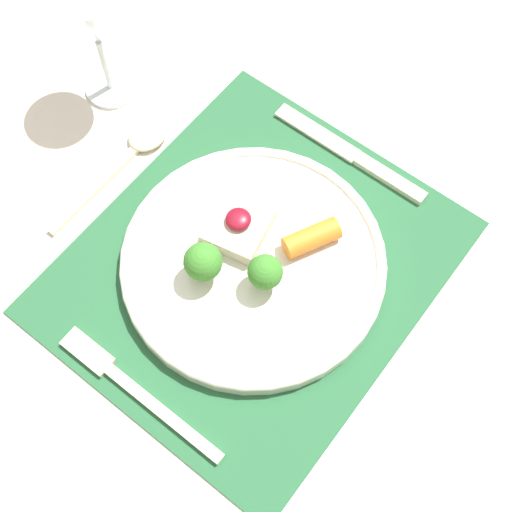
# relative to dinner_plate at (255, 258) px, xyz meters

# --- Properties ---
(ground_plane) EXTENTS (8.00, 8.00, 0.00)m
(ground_plane) POSITION_rel_dinner_plate_xyz_m (-0.00, -0.00, -0.77)
(ground_plane) COLOR #4C4742
(dining_table) EXTENTS (1.56, 1.14, 0.75)m
(dining_table) POSITION_rel_dinner_plate_xyz_m (-0.00, -0.00, -0.09)
(dining_table) COLOR beige
(dining_table) RESTS_ON ground_plane
(placemat) EXTENTS (0.42, 0.36, 0.00)m
(placemat) POSITION_rel_dinner_plate_xyz_m (-0.00, -0.00, -0.02)
(placemat) COLOR #235633
(placemat) RESTS_ON dining_table
(dinner_plate) EXTENTS (0.29, 0.29, 0.07)m
(dinner_plate) POSITION_rel_dinner_plate_xyz_m (0.00, 0.00, 0.00)
(dinner_plate) COLOR silver
(dinner_plate) RESTS_ON placemat
(fork) EXTENTS (0.02, 0.21, 0.01)m
(fork) POSITION_rel_dinner_plate_xyz_m (-0.19, 0.02, -0.01)
(fork) COLOR beige
(fork) RESTS_ON placemat
(knife) EXTENTS (0.02, 0.21, 0.01)m
(knife) POSITION_rel_dinner_plate_xyz_m (0.18, -0.01, -0.01)
(knife) COLOR beige
(knife) RESTS_ON placemat
(spoon) EXTENTS (0.19, 0.04, 0.01)m
(spoon) POSITION_rel_dinner_plate_xyz_m (0.03, 0.21, -0.01)
(spoon) COLOR beige
(spoon) RESTS_ON dining_table
(wine_glass_near) EXTENTS (0.09, 0.09, 0.16)m
(wine_glass_near) POSITION_rel_dinner_plate_xyz_m (0.08, 0.29, 0.10)
(wine_glass_near) COLOR white
(wine_glass_near) RESTS_ON dining_table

